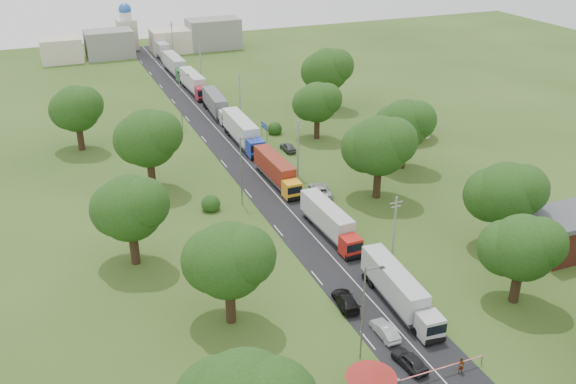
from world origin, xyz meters
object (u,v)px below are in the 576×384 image
guard_booth (371,379)px  car_lane_mid (385,330)px  boom_barrier (428,373)px  truck_0 (398,289)px  pedestrian_near (461,366)px  info_sign (264,129)px  car_lane_front (410,361)px

guard_booth → car_lane_mid: size_ratio=1.09×
boom_barrier → guard_booth: bearing=-180.0°
truck_0 → car_lane_mid: truck_0 is taller
boom_barrier → pedestrian_near: (3.34, -0.27, -0.11)m
boom_barrier → guard_booth: (-5.84, -0.00, 1.27)m
boom_barrier → info_sign: bearing=83.8°
car_lane_front → pedestrian_near: (3.85, -2.51, 0.09)m
info_sign → pedestrian_near: 60.40m
guard_booth → truck_0: (9.28, 11.00, -0.12)m
info_sign → car_lane_front: bearing=-97.0°
guard_booth → truck_0: bearing=49.8°
boom_barrier → car_lane_mid: (-0.35, 7.00, -0.23)m
car_lane_mid → pedestrian_near: (3.70, -7.27, 0.12)m
car_lane_mid → car_lane_front: bearing=88.4°
info_sign → boom_barrier: bearing=-96.2°
truck_0 → pedestrian_near: 11.34m
info_sign → truck_0: size_ratio=0.29×
guard_booth → car_lane_front: bearing=22.8°
car_lane_front → car_lane_mid: car_lane_front is taller
truck_0 → car_lane_front: size_ratio=3.42×
car_lane_mid → pedestrian_near: bearing=117.2°
info_sign → car_lane_mid: (-6.91, -53.00, -2.34)m
boom_barrier → car_lane_mid: size_ratio=2.29×
guard_booth → car_lane_mid: guard_booth is taller
guard_booth → info_sign: info_sign is taller
car_lane_mid → guard_booth: bearing=52.2°
info_sign → car_lane_mid: info_sign is taller
info_sign → pedestrian_near: size_ratio=2.61×
truck_0 → pedestrian_near: truck_0 is taller
pedestrian_near → car_lane_mid: bearing=115.1°
car_lane_front → car_lane_mid: bearing=-99.0°
guard_booth → truck_0: 14.40m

